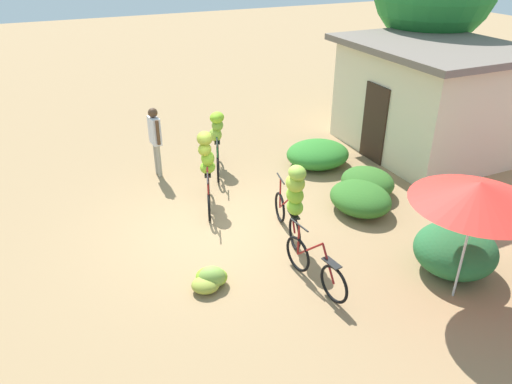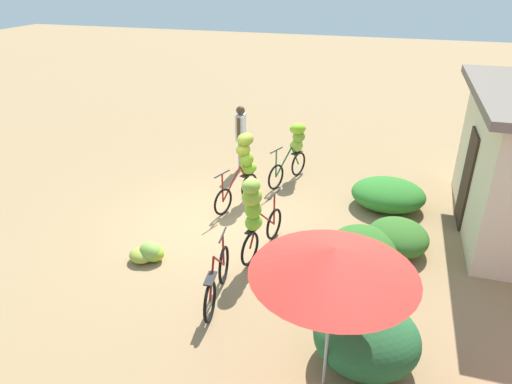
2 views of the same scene
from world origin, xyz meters
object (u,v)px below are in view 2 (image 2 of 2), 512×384
Objects in this scene: bicycle_near_pile at (244,163)px; bicycle_center_loaded at (255,211)px; person_vendor at (241,131)px; bicycle_by_shop at (217,280)px; bicycle_leftmost at (295,146)px; banana_pile_on_ground at (149,253)px; market_umbrella at (334,261)px.

bicycle_center_loaded reaches higher than bicycle_near_pile.
person_vendor is at bearing -158.06° from bicycle_center_loaded.
bicycle_center_loaded is (2.20, 0.93, 0.05)m from bicycle_near_pile.
bicycle_by_shop is (1.28, -0.25, -0.65)m from bicycle_center_loaded.
bicycle_near_pile is 0.94× the size of person_vendor.
bicycle_center_loaded reaches higher than bicycle_leftmost.
bicycle_by_shop is 1.77m from banana_pile_on_ground.
banana_pile_on_ground is (-1.89, -3.58, -1.78)m from market_umbrella.
bicycle_leftmost is (-6.29, -1.82, -1.06)m from market_umbrella.
bicycle_leftmost is 0.97× the size of bicycle_by_shop.
bicycle_near_pile is 1.00× the size of bicycle_by_shop.
person_vendor is (-4.61, 0.26, 0.91)m from banana_pile_on_ground.
banana_pile_on_ground is at bearing -3.27° from person_vendor.
bicycle_center_loaded is at bearing 23.02° from bicycle_near_pile.
bicycle_by_shop is (3.48, 0.68, -0.60)m from bicycle_near_pile.
bicycle_center_loaded is 1.46m from bicycle_by_shop.
person_vendor reaches higher than banana_pile_on_ground.
market_umbrella is at bearing 34.35° from bicycle_center_loaded.
person_vendor is at bearing 176.73° from banana_pile_on_ground.
bicycle_leftmost is at bearing -163.85° from market_umbrella.
bicycle_by_shop is at bearing -11.01° from bicycle_center_loaded.
person_vendor is at bearing -97.59° from bicycle_leftmost.
market_umbrella is at bearing 16.15° from bicycle_leftmost.
person_vendor is at bearing -152.95° from market_umbrella.
bicycle_center_loaded is 2.22× the size of banana_pile_on_ground.
banana_pile_on_ground is at bearing -117.79° from market_umbrella.
banana_pile_on_ground is at bearing -71.99° from bicycle_center_loaded.
person_vendor is at bearing -159.41° from bicycle_near_pile.
market_umbrella is at bearing 27.05° from person_vendor.
market_umbrella is 1.22× the size of person_vendor.
market_umbrella is 1.24× the size of bicycle_center_loaded.
person_vendor is (-0.20, -1.49, 0.19)m from bicycle_leftmost.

